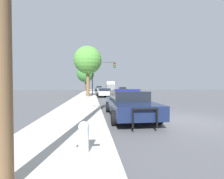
{
  "coord_description": "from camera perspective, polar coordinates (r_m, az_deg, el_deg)",
  "views": [
    {
      "loc": [
        -4.17,
        -6.56,
        1.64
      ],
      "look_at": [
        -0.66,
        20.04,
        0.97
      ],
      "focal_mm": 24.0,
      "sensor_mm": 36.0,
      "label": 1
    }
  ],
  "objects": [
    {
      "name": "traffic_light",
      "position": [
        24.7,
        -4.05,
        6.98
      ],
      "size": [
        3.87,
        0.35,
        5.54
      ],
      "color": "#424247",
      "rests_on": "sidewalk_left"
    },
    {
      "name": "fire_hydrant",
      "position": [
        3.6,
        -10.71,
        -16.96
      ],
      "size": [
        0.57,
        0.25,
        0.71
      ],
      "color": "#B7BCC1",
      "rests_on": "sidewalk_left"
    },
    {
      "name": "tree_sidewalk_mid",
      "position": [
        21.9,
        -9.21,
        10.88
      ],
      "size": [
        3.93,
        3.93,
        7.12
      ],
      "color": "brown",
      "rests_on": "sidewalk_left"
    },
    {
      "name": "car_background_oncoming",
      "position": [
        33.96,
        3.94,
        -0.09
      ],
      "size": [
        2.11,
        4.73,
        1.36
      ],
      "rotation": [
        0.0,
        0.0,
        3.07
      ],
      "color": "black",
      "rests_on": "ground_plane"
    },
    {
      "name": "tree_sidewalk_far",
      "position": [
        43.16,
        -10.07,
        5.91
      ],
      "size": [
        4.82,
        4.82,
        7.32
      ],
      "color": "brown",
      "rests_on": "sidewalk_left"
    },
    {
      "name": "police_car",
      "position": [
        7.96,
        6.15,
        -5.14
      ],
      "size": [
        2.2,
        5.25,
        1.46
      ],
      "rotation": [
        0.0,
        0.0,
        3.12
      ],
      "color": "#141E3D",
      "rests_on": "ground_plane"
    },
    {
      "name": "car_background_midblock",
      "position": [
        22.11,
        -3.04,
        -1.01
      ],
      "size": [
        2.09,
        4.62,
        1.27
      ],
      "rotation": [
        0.0,
        0.0,
        0.02
      ],
      "color": "#B7B7BC",
      "rests_on": "ground_plane"
    },
    {
      "name": "car_background_distant",
      "position": [
        48.88,
        -5.01,
        0.44
      ],
      "size": [
        2.23,
        4.16,
        1.53
      ],
      "rotation": [
        0.0,
        0.0,
        0.07
      ],
      "color": "slate",
      "rests_on": "ground_plane"
    },
    {
      "name": "box_truck",
      "position": [
        48.17,
        -0.64,
        1.39
      ],
      "size": [
        2.94,
        6.66,
        2.97
      ],
      "rotation": [
        0.0,
        0.0,
        3.09
      ],
      "color": "slate",
      "rests_on": "ground_plane"
    },
    {
      "name": "ground_plane",
      "position": [
        7.94,
        24.8,
        -10.62
      ],
      "size": [
        110.0,
        110.0,
        0.0
      ],
      "primitive_type": "plane",
      "color": "#4F4F54"
    },
    {
      "name": "sidewalk_left",
      "position": [
        6.81,
        -15.53,
        -11.99
      ],
      "size": [
        3.0,
        110.0,
        0.13
      ],
      "color": "#BCB7AD",
      "rests_on": "ground_plane"
    }
  ]
}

